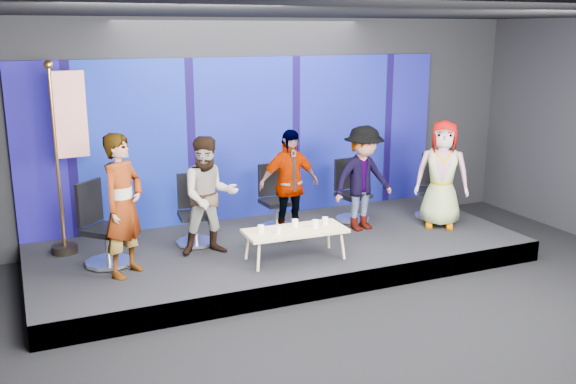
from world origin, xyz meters
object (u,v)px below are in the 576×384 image
panelist_d (363,178)px  flag_stand (67,153)px  mug_d (315,224)px  coffee_table (295,232)px  chair_e (433,197)px  mug_e (325,221)px  chair_c (276,208)px  mug_a (261,229)px  mug_b (279,230)px  chair_b (195,221)px  panelist_e (442,174)px  panelist_b (209,196)px  mug_c (295,223)px  chair_a (104,238)px  panelist_c (289,184)px  chair_d (351,201)px  panelist_a (123,205)px

panelist_d → flag_stand: 4.30m
mug_d → coffee_table: bearing=172.0°
chair_e → mug_e: chair_e is taller
chair_c → mug_a: size_ratio=10.07×
mug_b → flag_stand: (-2.43, 1.58, 0.93)m
chair_b → panelist_e: panelist_e is taller
panelist_b → mug_c: bearing=-22.9°
panelist_e → mug_e: panelist_e is taller
chair_a → chair_c: size_ratio=1.11×
chair_a → chair_c: (2.68, 0.57, -0.04)m
panelist_c → panelist_d: (1.21, -0.07, -0.00)m
chair_d → mug_e: chair_d is taller
panelist_d → coffee_table: bearing=-159.5°
panelist_c → mug_b: size_ratio=18.83×
flag_stand → coffee_table: bearing=-35.2°
panelist_a → chair_d: (3.75, 0.95, -0.57)m
panelist_c → flag_stand: size_ratio=0.62×
panelist_e → flag_stand: flag_stand is taller
panelist_b → chair_e: (3.88, 0.24, -0.48)m
chair_a → chair_d: chair_a is taller
panelist_b → mug_c: size_ratio=16.27×
panelist_b → mug_c: 1.22m
chair_a → mug_c: (2.43, -0.70, 0.10)m
panelist_c → panelist_d: panelist_c is taller
chair_e → mug_c: bearing=-129.3°
mug_d → mug_e: (0.19, 0.09, -0.00)m
chair_b → panelist_c: panelist_c is taller
panelist_e → coffee_table: size_ratio=1.21×
mug_a → coffee_table: bearing=-6.8°
mug_c → mug_a: bearing=-173.3°
chair_d → mug_b: bearing=-151.3°
panelist_c → mug_e: bearing=-81.7°
panelist_b → mug_c: (1.03, -0.57, -0.35)m
panelist_b → coffee_table: bearing=-29.1°
mug_c → panelist_d: bearing=25.7°
chair_d → chair_e: bearing=-24.0°
chair_b → panelist_e: (3.76, -0.71, 0.51)m
mug_d → panelist_c: bearing=89.1°
panelist_d → coffee_table: (-1.50, -0.82, -0.42)m
chair_c → panelist_e: (2.41, -0.92, 0.51)m
chair_d → mug_b: size_ratio=11.56×
panelist_d → mug_e: 1.32m
chair_b → panelist_c: (1.35, -0.29, 0.48)m
panelist_e → chair_a: bearing=-149.2°
chair_c → mug_c: chair_c is taller
panelist_c → flag_stand: flag_stand is taller
chair_c → chair_e: (2.61, -0.46, 0.01)m
mug_c → panelist_a: bearing=173.8°
coffee_table → mug_c: size_ratio=13.77×
chair_b → panelist_b: size_ratio=0.62×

